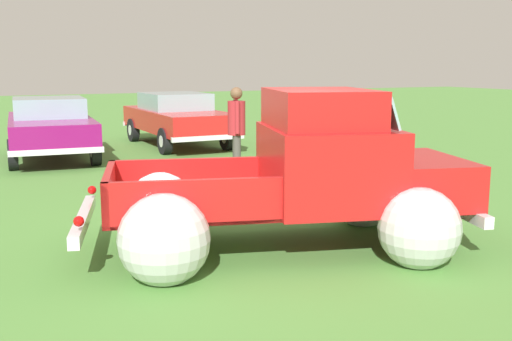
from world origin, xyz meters
The scene contains 6 objects.
ground_plane centered at (0.00, 0.00, 0.00)m, with size 80.00×80.00×0.00m, color #548C3D.
vintage_pickup_truck centered at (0.37, -0.10, 0.76)m, with size 4.96×3.67×1.96m.
show_car_0 centered at (-1.46, 8.65, 0.78)m, with size 2.20×4.44×1.43m.
show_car_1 centered at (1.98, 9.61, 0.78)m, with size 1.95×4.58×1.43m.
spectator_0 centered at (1.43, 4.34, 1.02)m, with size 0.43×0.53×1.78m.
lane_cone_0 centered at (2.27, 2.87, 0.31)m, with size 0.36×0.36×0.63m.
Camera 1 is at (-3.32, -6.36, 2.22)m, focal length 42.84 mm.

